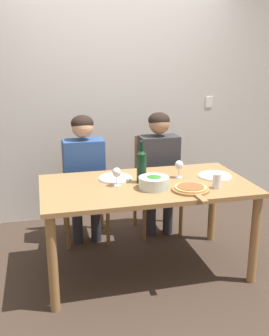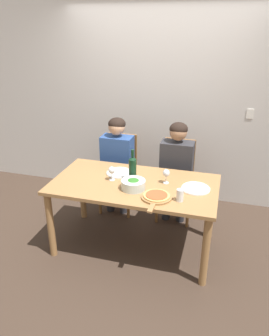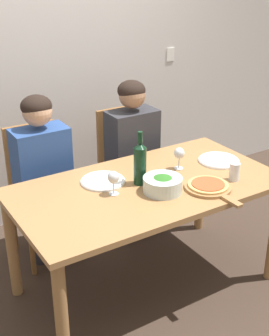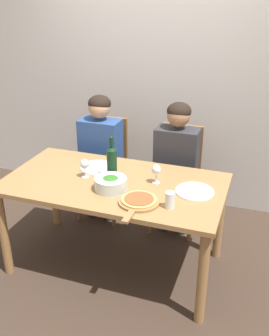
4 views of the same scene
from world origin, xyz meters
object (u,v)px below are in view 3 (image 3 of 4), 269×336
at_px(chair_right, 126,165).
at_px(person_woman, 43,165).
at_px(dinner_plate_right, 219,160).
at_px(water_tumbler, 234,172).
at_px(dinner_plate_left, 103,181).
at_px(wine_bottle, 140,163).
at_px(wine_glass_left, 113,178).
at_px(pizza_on_board, 209,187).
at_px(wine_glass_right, 179,154).
at_px(broccoli_bowl, 163,184).
at_px(chair_left, 39,187).
at_px(person_man, 133,144).

height_order(chair_right, person_woman, person_woman).
distance_m(person_woman, dinner_plate_right, 1.22).
bearing_deg(water_tumbler, dinner_plate_left, 150.03).
bearing_deg(dinner_plate_right, wine_bottle, 179.63).
xyz_separation_m(dinner_plate_left, wine_glass_left, (-0.02, -0.18, 0.10)).
xyz_separation_m(pizza_on_board, wine_glass_right, (0.02, 0.34, 0.09)).
height_order(chair_right, wine_glass_left, chair_right).
bearing_deg(person_woman, pizza_on_board, -52.82).
xyz_separation_m(person_woman, wine_glass_right, (0.73, -0.59, 0.13)).
bearing_deg(person_woman, chair_right, 8.84).
relative_size(pizza_on_board, wine_glass_right, 2.84).
xyz_separation_m(broccoli_bowl, wine_glass_left, (-0.27, 0.13, 0.06)).
xyz_separation_m(chair_left, wine_glass_right, (0.73, -0.71, 0.35)).
bearing_deg(dinner_plate_left, chair_left, 108.07).
bearing_deg(broccoli_bowl, pizza_on_board, -25.75).
bearing_deg(wine_glass_right, wine_glass_left, -171.22).
relative_size(person_man, water_tumbler, 10.67).
height_order(chair_left, wine_glass_right, chair_left).
relative_size(chair_left, chair_right, 1.00).
xyz_separation_m(dinner_plate_left, wine_glass_right, (0.53, -0.09, 0.10)).
bearing_deg(pizza_on_board, person_woman, 127.18).
distance_m(person_woman, wine_bottle, 0.77).
bearing_deg(person_man, broccoli_bowl, -110.17).
relative_size(chair_left, dinner_plate_right, 3.48).
distance_m(dinner_plate_left, pizza_on_board, 0.66).
xyz_separation_m(broccoli_bowl, wine_glass_right, (0.28, 0.21, 0.06)).
distance_m(wine_bottle, broccoli_bowl, 0.20).
bearing_deg(wine_bottle, water_tumbler, -27.54).
bearing_deg(dinner_plate_right, person_man, 114.63).
bearing_deg(dinner_plate_right, wine_glass_right, 170.44).
distance_m(chair_right, wine_glass_right, 0.79).
height_order(dinner_plate_left, wine_glass_right, wine_glass_right).
bearing_deg(wine_glass_right, person_woman, 140.93).
bearing_deg(person_man, dinner_plate_right, -65.37).
xyz_separation_m(broccoli_bowl, dinner_plate_right, (0.59, 0.16, -0.04)).
height_order(wine_glass_left, wine_glass_right, same).
distance_m(chair_left, broccoli_bowl, 1.06).
relative_size(broccoli_bowl, pizza_on_board, 0.56).
xyz_separation_m(person_woman, person_man, (0.74, 0.00, 0.00)).
bearing_deg(water_tumbler, wine_glass_left, 162.13).
relative_size(broccoli_bowl, water_tumbler, 2.05).
height_order(dinner_plate_right, wine_glass_right, wine_glass_right).
bearing_deg(wine_glass_left, person_woman, 104.75).
xyz_separation_m(dinner_plate_left, dinner_plate_right, (0.83, -0.14, 0.00)).
bearing_deg(wine_glass_right, chair_left, 135.87).
height_order(wine_bottle, water_tumbler, wine_bottle).
bearing_deg(person_man, dinner_plate_left, -137.16).
height_order(person_woman, water_tumbler, person_woman).
height_order(wine_bottle, pizza_on_board, wine_bottle).
relative_size(chair_right, person_man, 0.79).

